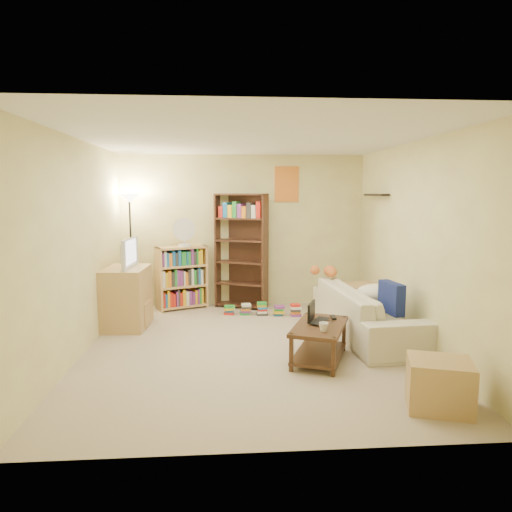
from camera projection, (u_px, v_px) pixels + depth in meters
name	position (u px, v px, depth m)	size (l,w,h in m)	color
room	(252.00, 215.00, 5.34)	(4.50, 4.54, 2.52)	#C7B395
sofa	(367.00, 312.00, 6.02)	(1.03, 2.26, 0.64)	beige
navy_pillow	(391.00, 298.00, 5.53)	(0.42, 0.13, 0.38)	navy
cream_blanket	(377.00, 293.00, 6.06)	(0.59, 0.42, 0.25)	white
tabby_cat	(327.00, 271.00, 6.75)	(0.51, 0.21, 0.17)	orange
coffee_table	(319.00, 337.00, 5.12)	(0.84, 1.07, 0.42)	#432919
laptop	(323.00, 322.00, 5.16)	(0.38, 0.41, 0.03)	black
laptop_screen	(311.00, 311.00, 5.18)	(0.01, 0.31, 0.21)	white
mug	(324.00, 327.00, 4.84)	(0.12, 0.12, 0.10)	silver
tv_remote	(333.00, 317.00, 5.36)	(0.05, 0.17, 0.02)	black
tv_stand	(126.00, 298.00, 6.39)	(0.56, 0.79, 0.85)	tan
television	(125.00, 253.00, 6.30)	(0.14, 0.72, 0.41)	black
tall_bookshelf	(241.00, 248.00, 7.42)	(0.88, 0.59, 1.87)	#3E2218
short_bookshelf	(182.00, 277.00, 7.43)	(0.86, 0.61, 1.02)	tan
desk_fan	(184.00, 232.00, 7.29)	(0.36, 0.20, 0.46)	white
floor_lamp	(130.00, 218.00, 7.17)	(0.32, 0.32, 1.87)	black
side_table	(362.00, 302.00, 6.78)	(0.47, 0.47, 0.54)	tan
end_cabinet	(439.00, 385.00, 3.97)	(0.53, 0.44, 0.44)	tan
book_stacks	(264.00, 310.00, 7.05)	(1.18, 0.30, 0.20)	red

